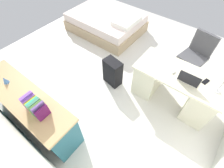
# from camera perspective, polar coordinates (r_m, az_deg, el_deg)

# --- Properties ---
(ground_plane) EXTENTS (5.61, 5.61, 0.00)m
(ground_plane) POSITION_cam_1_polar(r_m,az_deg,el_deg) (3.59, 1.95, 4.27)
(ground_plane) COLOR silver
(desk) EXTENTS (1.45, 0.67, 0.73)m
(desk) POSITION_cam_1_polar(r_m,az_deg,el_deg) (3.04, 21.28, -1.06)
(desk) COLOR beige
(desk) RESTS_ON ground_plane
(office_chair) EXTENTS (0.54, 0.54, 0.94)m
(office_chair) POSITION_cam_1_polar(r_m,az_deg,el_deg) (3.68, 27.03, 8.16)
(office_chair) COLOR black
(office_chair) RESTS_ON ground_plane
(credenza) EXTENTS (1.80, 0.48, 0.76)m
(credenza) POSITION_cam_1_polar(r_m,az_deg,el_deg) (2.89, -26.58, -7.91)
(credenza) COLOR #235B6B
(credenza) RESTS_ON ground_plane
(bed) EXTENTS (1.91, 1.41, 0.58)m
(bed) POSITION_cam_1_polar(r_m,az_deg,el_deg) (4.72, -2.07, 21.03)
(bed) COLOR tan
(bed) RESTS_ON ground_plane
(suitcase_black) EXTENTS (0.39, 0.28, 0.57)m
(suitcase_black) POSITION_cam_1_polar(r_m,az_deg,el_deg) (3.19, 0.23, 4.19)
(suitcase_black) COLOR black
(suitcase_black) RESTS_ON ground_plane
(laptop) EXTENTS (0.31, 0.22, 0.21)m
(laptop) POSITION_cam_1_polar(r_m,az_deg,el_deg) (2.70, 25.72, 1.56)
(laptop) COLOR silver
(laptop) RESTS_ON desk
(computer_mouse) EXTENTS (0.06, 0.10, 0.03)m
(computer_mouse) POSITION_cam_1_polar(r_m,az_deg,el_deg) (2.76, 20.99, 4.16)
(computer_mouse) COLOR white
(computer_mouse) RESTS_ON desk
(cell_phone_near_laptop) EXTENTS (0.10, 0.15, 0.01)m
(cell_phone_near_laptop) POSITION_cam_1_polar(r_m,az_deg,el_deg) (2.85, 30.39, 0.77)
(cell_phone_near_laptop) COLOR black
(cell_phone_near_laptop) RESTS_ON desk
(desk_lamp) EXTENTS (0.16, 0.11, 0.34)m
(desk_lamp) POSITION_cam_1_polar(r_m,az_deg,el_deg) (2.64, 34.84, 1.74)
(desk_lamp) COLOR silver
(desk_lamp) RESTS_ON desk
(book_row) EXTENTS (0.31, 0.17, 0.24)m
(book_row) POSITION_cam_1_polar(r_m,az_deg,el_deg) (2.27, -25.68, -7.08)
(book_row) COLOR #5B1750
(book_row) RESTS_ON credenza
(figurine_small) EXTENTS (0.08, 0.08, 0.11)m
(figurine_small) POSITION_cam_1_polar(r_m,az_deg,el_deg) (2.85, -33.85, 1.15)
(figurine_small) COLOR #4C7FBF
(figurine_small) RESTS_ON credenza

